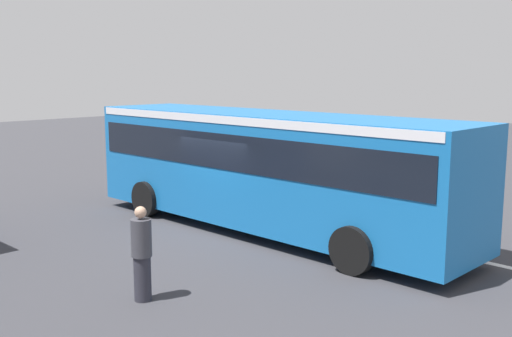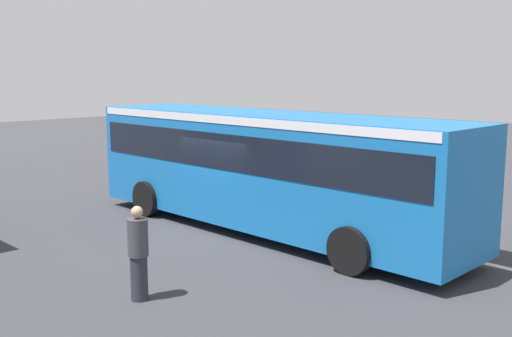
{
  "view_description": "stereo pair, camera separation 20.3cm",
  "coord_description": "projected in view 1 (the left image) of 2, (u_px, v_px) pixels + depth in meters",
  "views": [
    {
      "loc": [
        -11.39,
        10.71,
        4.2
      ],
      "look_at": [
        -0.1,
        -0.86,
        1.6
      ],
      "focal_mm": 42.08,
      "sensor_mm": 36.0,
      "label": 1
    },
    {
      "loc": [
        -11.54,
        10.56,
        4.2
      ],
      "look_at": [
        -0.1,
        -0.86,
        1.6
      ],
      "focal_mm": 42.08,
      "sensor_mm": 36.0,
      "label": 2
    }
  ],
  "objects": [
    {
      "name": "lane_dash_left",
      "position": [
        338.0,
        229.0,
        16.19
      ],
      "size": [
        2.0,
        0.2,
        0.01
      ],
      "primitive_type": "cube",
      "color": "silver",
      "rests_on": "ground"
    },
    {
      "name": "lane_dash_right",
      "position": [
        159.0,
        189.0,
        21.71
      ],
      "size": [
        2.0,
        0.2,
        0.01
      ],
      "primitive_type": "cube",
      "color": "silver",
      "rests_on": "ground"
    },
    {
      "name": "pedestrian",
      "position": [
        142.0,
        254.0,
        11.03
      ],
      "size": [
        0.38,
        0.38,
        1.79
      ],
      "color": "#2D2D38",
      "rests_on": "ground"
    },
    {
      "name": "lane_dash_leftmost",
      "position": [
        483.0,
        262.0,
        13.43
      ],
      "size": [
        2.0,
        0.2,
        0.01
      ],
      "primitive_type": "cube",
      "color": "silver",
      "rests_on": "ground"
    },
    {
      "name": "ground",
      "position": [
        231.0,
        230.0,
        16.09
      ],
      "size": [
        80.0,
        80.0,
        0.0
      ],
      "primitive_type": "plane",
      "color": "#38383D"
    },
    {
      "name": "lane_dash_centre",
      "position": [
        236.0,
        207.0,
        18.95
      ],
      "size": [
        2.0,
        0.2,
        0.01
      ],
      "primitive_type": "cube",
      "color": "silver",
      "rests_on": "ground"
    },
    {
      "name": "city_bus",
      "position": [
        266.0,
        161.0,
        15.77
      ],
      "size": [
        11.54,
        2.85,
        3.15
      ],
      "color": "#196BB7",
      "rests_on": "ground"
    },
    {
      "name": "traffic_sign",
      "position": [
        213.0,
        133.0,
        23.06
      ],
      "size": [
        0.08,
        0.6,
        2.8
      ],
      "color": "slate",
      "rests_on": "ground"
    }
  ]
}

